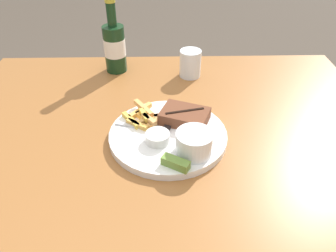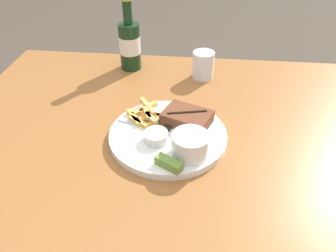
# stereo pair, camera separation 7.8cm
# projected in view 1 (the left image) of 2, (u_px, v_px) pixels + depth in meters

# --- Properties ---
(dining_table) EXTENTS (1.15, 0.92, 0.74)m
(dining_table) POSITION_uv_depth(u_px,v_px,m) (168.00, 165.00, 0.86)
(dining_table) COLOR #935B2D
(dining_table) RESTS_ON ground_plane
(dinner_plate) EXTENTS (0.29, 0.29, 0.02)m
(dinner_plate) POSITION_uv_depth(u_px,v_px,m) (168.00, 135.00, 0.80)
(dinner_plate) COLOR white
(dinner_plate) RESTS_ON dining_table
(steak_portion) EXTENTS (0.14, 0.12, 0.03)m
(steak_portion) POSITION_uv_depth(u_px,v_px,m) (185.00, 116.00, 0.82)
(steak_portion) COLOR brown
(steak_portion) RESTS_ON dinner_plate
(fries_pile) EXTENTS (0.12, 0.12, 0.02)m
(fries_pile) POSITION_uv_depth(u_px,v_px,m) (145.00, 117.00, 0.83)
(fries_pile) COLOR #F3A844
(fries_pile) RESTS_ON dinner_plate
(coleslaw_cup) EXTENTS (0.08, 0.08, 0.05)m
(coleslaw_cup) POSITION_uv_depth(u_px,v_px,m) (194.00, 142.00, 0.72)
(coleslaw_cup) COLOR white
(coleslaw_cup) RESTS_ON dinner_plate
(dipping_sauce_cup) EXTENTS (0.06, 0.06, 0.02)m
(dipping_sauce_cup) POSITION_uv_depth(u_px,v_px,m) (158.00, 137.00, 0.76)
(dipping_sauce_cup) COLOR silver
(dipping_sauce_cup) RESTS_ON dinner_plate
(pickle_spear) EXTENTS (0.06, 0.05, 0.02)m
(pickle_spear) POSITION_uv_depth(u_px,v_px,m) (176.00, 163.00, 0.69)
(pickle_spear) COLOR olive
(pickle_spear) RESTS_ON dinner_plate
(fork_utensil) EXTENTS (0.13, 0.05, 0.00)m
(fork_utensil) POSITION_uv_depth(u_px,v_px,m) (139.00, 127.00, 0.80)
(fork_utensil) COLOR #B7B7BC
(fork_utensil) RESTS_ON dinner_plate
(knife_utensil) EXTENTS (0.08, 0.16, 0.01)m
(knife_utensil) POSITION_uv_depth(u_px,v_px,m) (170.00, 123.00, 0.81)
(knife_utensil) COLOR #B7B7BC
(knife_utensil) RESTS_ON dinner_plate
(beer_bottle) EXTENTS (0.07, 0.07, 0.24)m
(beer_bottle) POSITION_uv_depth(u_px,v_px,m) (115.00, 46.00, 1.04)
(beer_bottle) COLOR #143319
(beer_bottle) RESTS_ON dining_table
(drinking_glass) EXTENTS (0.07, 0.07, 0.09)m
(drinking_glass) POSITION_uv_depth(u_px,v_px,m) (190.00, 63.00, 1.03)
(drinking_glass) COLOR silver
(drinking_glass) RESTS_ON dining_table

